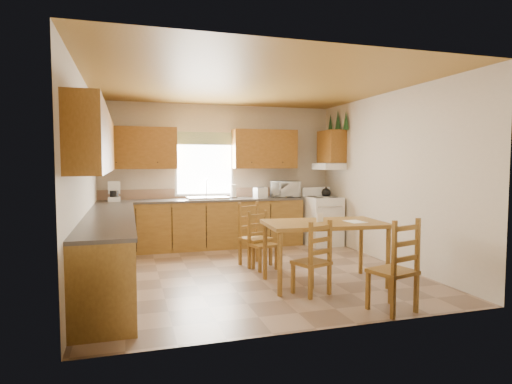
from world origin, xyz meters
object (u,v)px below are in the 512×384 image
object	(u,v)px
stove	(322,221)
chair_near_left	(311,257)
chair_far_right	(263,241)
dining_table	(324,253)
chair_far_left	(255,234)
chair_near_right	(392,265)
microwave	(285,189)

from	to	relation	value
stove	chair_near_left	world-z (taller)	stove
chair_far_right	chair_near_left	bearing A→B (deg)	-98.88
dining_table	chair_near_left	xyz separation A→B (m)	(-0.34, -0.35, 0.04)
chair_near_left	chair_far_left	bearing A→B (deg)	-102.12
dining_table	chair_far_right	bearing A→B (deg)	123.48
chair_near_left	chair_far_left	distance (m)	1.60
chair_near_right	stove	bearing A→B (deg)	-118.93
microwave	chair_far_left	distance (m)	1.98
stove	chair_far_left	bearing A→B (deg)	-148.53
chair_far_right	dining_table	bearing A→B (deg)	-78.32
chair_near_right	chair_far_left	distance (m)	2.53
microwave	chair_near_left	xyz separation A→B (m)	(-0.84, -3.14, -0.63)
chair_near_right	chair_far_right	xyz separation A→B (m)	(-0.78, 2.12, -0.07)
microwave	chair_far_left	bearing A→B (deg)	-113.45
stove	chair_far_left	distance (m)	2.10
chair_far_right	chair_near_right	bearing A→B (deg)	-87.13
chair_near_right	chair_far_right	size ratio (longest dim) A/B	1.17
dining_table	chair_far_left	distance (m)	1.37
dining_table	chair_far_left	world-z (taller)	chair_far_left
dining_table	chair_near_left	bearing A→B (deg)	-129.90
stove	chair_near_left	xyz separation A→B (m)	(-1.48, -2.79, -0.01)
chair_far_left	stove	bearing A→B (deg)	12.47
stove	dining_table	bearing A→B (deg)	-118.66
stove	dining_table	size ratio (longest dim) A/B	0.59
dining_table	chair_near_right	size ratio (longest dim) A/B	1.53
stove	chair_near_right	distance (m)	3.71
dining_table	chair_near_right	bearing A→B (deg)	-73.63
chair_far_left	chair_far_right	xyz separation A→B (m)	(0.04, -0.26, -0.06)
chair_near_right	chair_far_left	world-z (taller)	chair_near_right
stove	chair_near_left	distance (m)	3.16
chair_near_left	chair_far_right	world-z (taller)	chair_near_left
stove	microwave	xyz separation A→B (m)	(-0.64, 0.34, 0.62)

